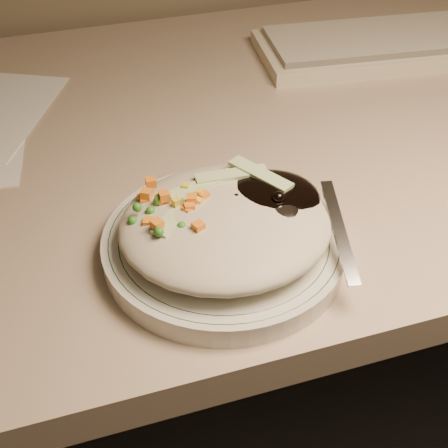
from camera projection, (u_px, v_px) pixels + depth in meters
name	position (u px, v px, depth m)	size (l,w,h in m)	color
desk	(240.00, 243.00, 0.90)	(1.40, 0.70, 0.74)	tan
plate	(224.00, 245.00, 0.58)	(0.22, 0.22, 0.02)	silver
plate_rim	(224.00, 237.00, 0.57)	(0.21, 0.21, 0.00)	#144723
meal	(229.00, 219.00, 0.56)	(0.20, 0.19, 0.05)	#AFA58E
keyboard	(403.00, 42.00, 0.91)	(0.44, 0.19, 0.03)	beige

